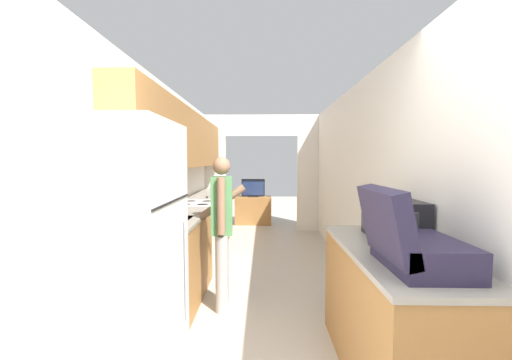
% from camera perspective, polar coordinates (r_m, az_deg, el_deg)
% --- Properties ---
extents(wall_left, '(0.38, 7.95, 2.50)m').
position_cam_1_polar(wall_left, '(4.06, -15.93, 3.35)').
color(wall_left, white).
rests_on(wall_left, ground_plane).
extents(wall_right, '(0.06, 7.95, 2.50)m').
position_cam_1_polar(wall_right, '(3.58, 21.13, -1.09)').
color(wall_right, white).
rests_on(wall_right, ground_plane).
extents(wall_far_with_doorway, '(2.84, 0.06, 2.50)m').
position_cam_1_polar(wall_far_with_doorway, '(6.76, 0.98, 2.77)').
color(wall_far_with_doorway, white).
rests_on(wall_far_with_doorway, ground_plane).
extents(counter_left, '(0.62, 4.31, 0.93)m').
position_cam_1_polar(counter_left, '(4.70, -10.68, -9.55)').
color(counter_left, '#9E6B38').
rests_on(counter_left, ground_plane).
extents(counter_right, '(0.62, 1.53, 0.93)m').
position_cam_1_polar(counter_right, '(2.53, 23.34, -21.58)').
color(counter_right, '#9E6B38').
rests_on(counter_right, ground_plane).
extents(refrigerator, '(0.73, 0.77, 1.77)m').
position_cam_1_polar(refrigerator, '(2.21, -23.76, -13.56)').
color(refrigerator, white).
rests_on(refrigerator, ground_plane).
extents(range_oven, '(0.66, 0.80, 1.07)m').
position_cam_1_polar(range_oven, '(4.64, -10.74, -9.67)').
color(range_oven, white).
rests_on(range_oven, ground_plane).
extents(person, '(0.51, 0.39, 1.56)m').
position_cam_1_polar(person, '(3.25, -6.20, -8.80)').
color(person, '#9E9E9E').
rests_on(person, ground_plane).
extents(suitcase, '(0.48, 0.57, 0.45)m').
position_cam_1_polar(suitcase, '(1.97, 26.06, -10.17)').
color(suitcase, '#231E38').
rests_on(suitcase, counter_right).
extents(microwave, '(0.34, 0.52, 0.30)m').
position_cam_1_polar(microwave, '(2.63, 23.72, -6.56)').
color(microwave, black).
rests_on(microwave, counter_right).
extents(tv_cabinet, '(0.86, 0.42, 0.66)m').
position_cam_1_polar(tv_cabinet, '(7.56, -0.51, -5.52)').
color(tv_cabinet, '#9E6B38').
rests_on(tv_cabinet, ground_plane).
extents(television, '(0.55, 0.16, 0.42)m').
position_cam_1_polar(television, '(7.45, -0.53, -1.49)').
color(television, black).
rests_on(television, tv_cabinet).
extents(knife, '(0.09, 0.31, 0.02)m').
position_cam_1_polar(knife, '(5.16, -8.81, -3.05)').
color(knife, '#B7B7BC').
rests_on(knife, counter_left).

